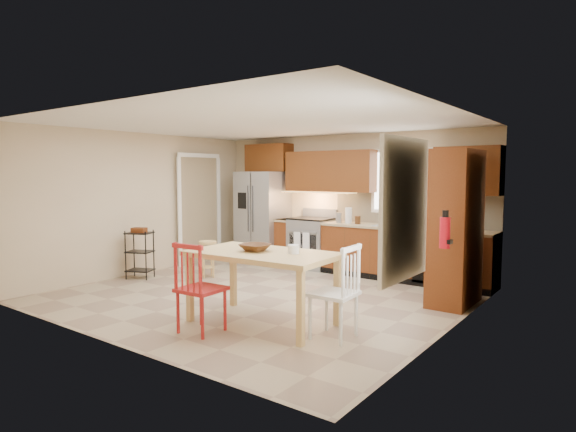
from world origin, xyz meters
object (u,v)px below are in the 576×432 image
(fire_extinguisher, at_px, (445,233))
(bar_stool, at_px, (208,259))
(refrigerator, at_px, (263,217))
(utility_cart, at_px, (140,254))
(dining_table, at_px, (262,288))
(table_bowl, at_px, (255,251))
(chair_white, at_px, (333,292))
(pantry, at_px, (456,228))
(table_jar, at_px, (294,251))
(range_stove, at_px, (312,244))
(soap_bottle, at_px, (414,222))
(chair_red, at_px, (201,287))

(fire_extinguisher, relative_size, bar_stool, 0.58)
(refrigerator, relative_size, utility_cart, 2.21)
(dining_table, distance_m, table_bowl, 0.45)
(chair_white, xyz_separation_m, bar_stool, (-3.34, 1.37, -0.20))
(pantry, xyz_separation_m, bar_stool, (-3.96, -0.79, -0.74))
(utility_cart, bearing_deg, table_jar, -33.94)
(pantry, height_order, table_jar, pantry)
(refrigerator, xyz_separation_m, bar_stool, (0.17, -1.71, -0.60))
(refrigerator, bearing_deg, table_jar, -45.85)
(fire_extinguisher, bearing_deg, pantry, 100.78)
(fire_extinguisher, bearing_deg, range_stove, 147.38)
(refrigerator, bearing_deg, bar_stool, -84.17)
(soap_bottle, distance_m, chair_white, 3.12)
(chair_white, height_order, table_jar, chair_white)
(dining_table, bearing_deg, range_stove, 110.74)
(soap_bottle, xyz_separation_m, bar_stool, (-3.01, -1.69, -0.68))
(soap_bottle, xyz_separation_m, chair_white, (0.33, -3.06, -0.49))
(soap_bottle, bearing_deg, chair_red, -104.43)
(chair_red, bearing_deg, fire_extinguisher, 37.46)
(refrigerator, relative_size, chair_white, 1.79)
(chair_white, bearing_deg, utility_cart, 78.36)
(chair_red, distance_m, table_jar, 1.12)
(dining_table, distance_m, table_jar, 0.61)
(refrigerator, bearing_deg, pantry, -12.62)
(soap_bottle, bearing_deg, pantry, -43.45)
(table_bowl, bearing_deg, utility_cart, 167.76)
(soap_bottle, distance_m, chair_red, 3.92)
(bar_stool, bearing_deg, refrigerator, 115.78)
(chair_red, relative_size, table_jar, 6.20)
(range_stove, xyz_separation_m, table_jar, (1.79, -3.09, 0.43))
(chair_red, xyz_separation_m, chair_white, (1.30, 0.70, 0.00))
(range_stove, xyz_separation_m, chair_red, (1.06, -3.85, 0.05))
(range_stove, relative_size, chair_red, 0.90)
(pantry, relative_size, chair_white, 2.06)
(dining_table, bearing_deg, soap_bottle, 75.68)
(range_stove, distance_m, chair_white, 3.94)
(table_bowl, relative_size, table_jar, 2.14)
(pantry, bearing_deg, chair_red, -123.83)
(refrigerator, height_order, soap_bottle, refrigerator)
(pantry, xyz_separation_m, chair_white, (-0.62, -2.16, -0.54))
(soap_bottle, xyz_separation_m, pantry, (0.95, -0.90, 0.05))
(refrigerator, distance_m, pantry, 4.23)
(utility_cart, bearing_deg, bar_stool, 15.31)
(bar_stool, xyz_separation_m, utility_cart, (-0.87, -0.74, 0.10))
(chair_red, relative_size, bar_stool, 1.63)
(refrigerator, height_order, bar_stool, refrigerator)
(refrigerator, distance_m, table_jar, 4.22)
(soap_bottle, height_order, dining_table, soap_bottle)
(refrigerator, relative_size, table_jar, 11.09)
(dining_table, height_order, table_jar, table_jar)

